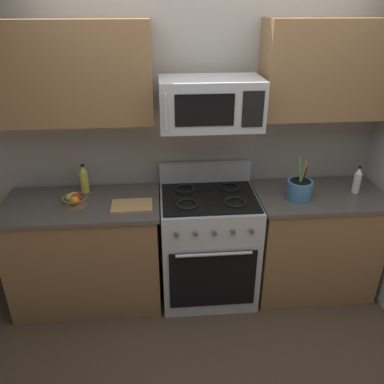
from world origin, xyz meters
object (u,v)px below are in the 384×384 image
(cutting_board, at_px, (132,206))
(range_oven, at_px, (208,245))
(fruit_basket, at_px, (75,200))
(bottle_vinegar, at_px, (357,181))
(utensil_crock, at_px, (300,189))
(microwave, at_px, (211,103))
(bottle_oil, at_px, (84,180))

(cutting_board, bearing_deg, range_oven, 8.90)
(fruit_basket, xyz_separation_m, bottle_vinegar, (2.21, 0.03, 0.06))
(utensil_crock, height_order, cutting_board, utensil_crock)
(cutting_board, distance_m, bottle_vinegar, 1.78)
(fruit_basket, bearing_deg, range_oven, 1.66)
(range_oven, height_order, utensil_crock, utensil_crock)
(range_oven, bearing_deg, cutting_board, -171.10)
(microwave, bearing_deg, cutting_board, -168.53)
(range_oven, distance_m, bottle_vinegar, 1.30)
(utensil_crock, relative_size, fruit_basket, 1.87)
(fruit_basket, xyz_separation_m, cutting_board, (0.43, -0.06, -0.04))
(utensil_crock, height_order, fruit_basket, utensil_crock)
(cutting_board, bearing_deg, bottle_oil, 143.79)
(microwave, height_order, fruit_basket, microwave)
(microwave, bearing_deg, range_oven, -89.93)
(bottle_vinegar, bearing_deg, utensil_crock, -172.46)
(utensil_crock, distance_m, bottle_oil, 1.69)
(cutting_board, height_order, bottle_vinegar, bottle_vinegar)
(fruit_basket, height_order, bottle_oil, bottle_oil)
(range_oven, bearing_deg, bottle_vinegar, -0.07)
(range_oven, xyz_separation_m, fruit_basket, (-1.02, -0.03, 0.48))
(microwave, distance_m, bottle_vinegar, 1.34)
(microwave, relative_size, cutting_board, 2.35)
(range_oven, relative_size, cutting_board, 3.57)
(microwave, relative_size, utensil_crock, 2.06)
(microwave, xyz_separation_m, fruit_basket, (-1.02, -0.06, -0.70))
(range_oven, bearing_deg, fruit_basket, -178.34)
(fruit_basket, bearing_deg, microwave, 3.19)
(bottle_oil, height_order, bottle_vinegar, bottle_oil)
(microwave, xyz_separation_m, bottle_oil, (-0.98, 0.16, -0.63))
(fruit_basket, height_order, cutting_board, fruit_basket)
(utensil_crock, height_order, bottle_vinegar, utensil_crock)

